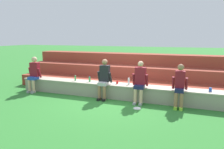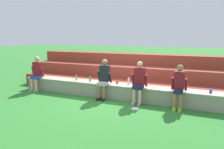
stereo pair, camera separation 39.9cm
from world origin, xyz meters
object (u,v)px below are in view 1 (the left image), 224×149
(water_bottle_mid_right, at_px, (90,79))
(frisbee, at_px, (137,108))
(person_center, at_px, (140,81))
(person_right_of_center, at_px, (180,85))
(person_far_left, at_px, (34,73))
(plastic_cup_left_end, at_px, (117,82))
(person_left_of_center, at_px, (104,78))
(water_bottle_near_right, at_px, (75,78))
(water_bottle_center_gap, at_px, (129,81))
(plastic_cup_right_end, at_px, (210,90))

(water_bottle_mid_right, relative_size, frisbee, 0.87)
(person_center, bearing_deg, person_right_of_center, -1.58)
(frisbee, bearing_deg, person_center, 96.21)
(person_far_left, height_order, plastic_cup_left_end, person_far_left)
(person_far_left, xyz_separation_m, plastic_cup_left_end, (3.53, 0.33, -0.20))
(person_far_left, distance_m, frisbee, 4.62)
(person_far_left, distance_m, person_left_of_center, 3.11)
(person_center, bearing_deg, water_bottle_near_right, 173.84)
(person_far_left, xyz_separation_m, frisbee, (4.52, -0.61, -0.78))
(person_left_of_center, bearing_deg, person_right_of_center, -1.37)
(person_left_of_center, bearing_deg, water_bottle_center_gap, 20.44)
(plastic_cup_left_end, relative_size, plastic_cup_right_end, 0.93)
(plastic_cup_left_end, distance_m, plastic_cup_right_end, 3.17)
(person_center, bearing_deg, plastic_cup_right_end, 7.53)
(person_center, bearing_deg, plastic_cup_left_end, 161.51)
(plastic_cup_left_end, xyz_separation_m, frisbee, (0.99, -0.94, -0.58))
(person_center, relative_size, water_bottle_center_gap, 5.58)
(water_bottle_mid_right, bearing_deg, plastic_cup_left_end, 1.05)
(person_center, distance_m, frisbee, 0.99)
(water_bottle_center_gap, distance_m, water_bottle_near_right, 2.20)
(person_left_of_center, xyz_separation_m, person_right_of_center, (2.64, -0.06, -0.04))
(person_left_of_center, distance_m, water_bottle_near_right, 1.38)
(person_left_of_center, relative_size, plastic_cup_left_end, 12.94)
(person_center, height_order, plastic_cup_left_end, person_center)
(water_bottle_near_right, xyz_separation_m, frisbee, (2.75, -0.92, -0.63))
(person_left_of_center, distance_m, water_bottle_center_gap, 0.92)
(person_left_of_center, xyz_separation_m, plastic_cup_right_end, (3.58, 0.27, -0.19))
(person_far_left, xyz_separation_m, person_center, (4.45, 0.02, -0.02))
(person_center, relative_size, plastic_cup_left_end, 12.80)
(water_bottle_mid_right, relative_size, water_bottle_near_right, 0.96)
(person_far_left, xyz_separation_m, water_bottle_mid_right, (2.40, 0.31, -0.15))
(plastic_cup_left_end, bearing_deg, person_center, -18.49)
(person_far_left, relative_size, water_bottle_center_gap, 5.61)
(water_bottle_center_gap, bearing_deg, person_far_left, -174.75)
(water_bottle_center_gap, distance_m, plastic_cup_right_end, 2.73)
(plastic_cup_left_end, bearing_deg, frisbee, -43.47)
(person_right_of_center, bearing_deg, plastic_cup_right_end, 19.52)
(person_left_of_center, height_order, person_center, person_left_of_center)
(person_center, bearing_deg, frisbee, -83.79)
(person_right_of_center, distance_m, water_bottle_near_right, 4.00)
(water_bottle_mid_right, height_order, plastic_cup_right_end, water_bottle_mid_right)
(water_bottle_near_right, relative_size, plastic_cup_right_end, 1.83)
(person_far_left, relative_size, plastic_cup_right_end, 12.00)
(plastic_cup_left_end, xyz_separation_m, plastic_cup_right_end, (3.17, -0.01, 0.00))
(water_bottle_near_right, bearing_deg, person_center, -6.16)
(water_bottle_near_right, relative_size, frisbee, 0.91)
(water_bottle_mid_right, relative_size, plastic_cup_left_end, 1.89)
(plastic_cup_right_end, xyz_separation_m, frisbee, (-2.18, -0.93, -0.59))
(water_bottle_near_right, xyz_separation_m, plastic_cup_left_end, (1.76, 0.02, -0.05))
(person_right_of_center, height_order, plastic_cup_right_end, person_right_of_center)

